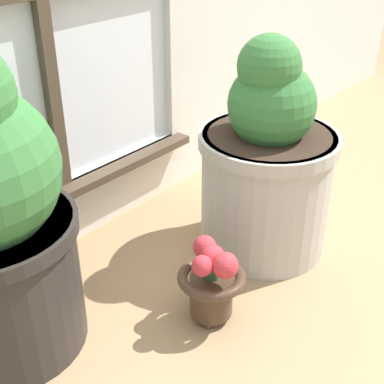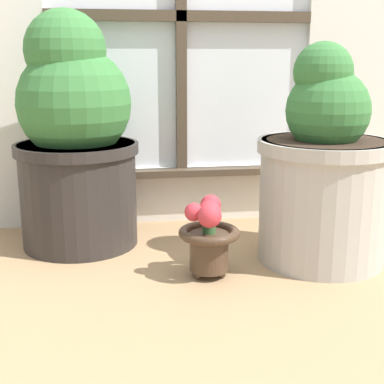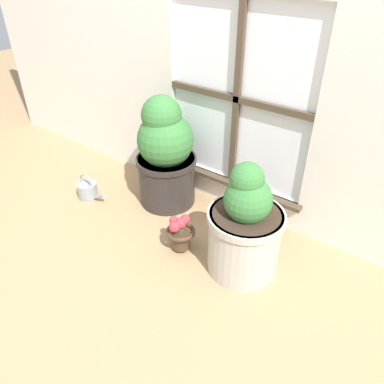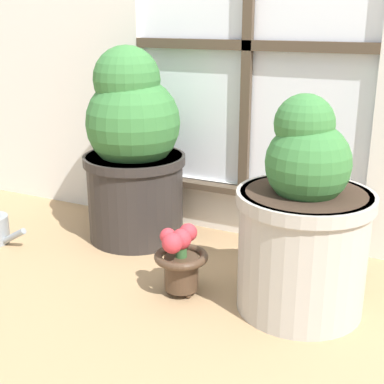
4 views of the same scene
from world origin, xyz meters
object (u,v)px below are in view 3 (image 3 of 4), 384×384
object	(u,v)px
potted_plant_right	(245,228)
watering_can	(88,190)
potted_plant_left	(166,155)
flower_vase	(180,232)

from	to	relation	value
potted_plant_right	watering_can	world-z (taller)	potted_plant_right
potted_plant_right	potted_plant_left	bearing A→B (deg)	161.29
potted_plant_left	flower_vase	world-z (taller)	potted_plant_left
flower_vase	potted_plant_right	bearing A→B (deg)	13.38
potted_plant_left	potted_plant_right	world-z (taller)	potted_plant_left
potted_plant_left	watering_can	bearing A→B (deg)	-147.61
flower_vase	watering_can	bearing A→B (deg)	177.65
potted_plant_left	flower_vase	distance (m)	0.53
flower_vase	watering_can	distance (m)	0.82
potted_plant_left	watering_can	distance (m)	0.61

